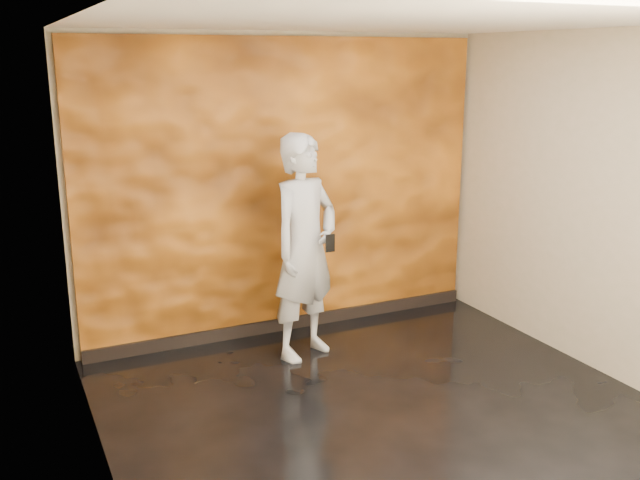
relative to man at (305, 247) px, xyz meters
The scene contains 5 objects.
room 1.38m from the man, 85.40° to the right, with size 4.02×4.02×2.81m.
feature_wall 0.77m from the man, 80.73° to the left, with size 3.90×0.06×2.75m, color orange.
baseboard 1.11m from the man, 80.13° to the left, with size 3.90×0.04×0.12m, color black.
man is the anchor object (origin of this frame).
phone 0.31m from the man, 67.33° to the right, with size 0.08×0.02×0.15m, color black.
Camera 1 is at (-2.50, -4.11, 2.58)m, focal length 40.00 mm.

